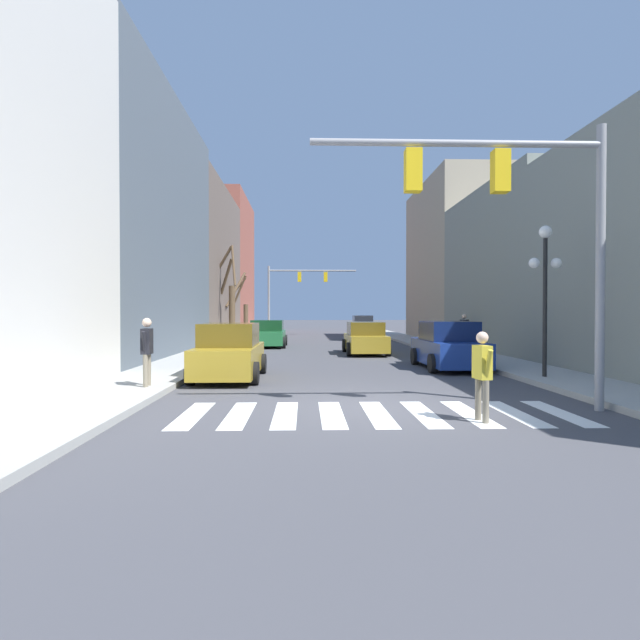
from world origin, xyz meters
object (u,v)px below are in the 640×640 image
object	(u,v)px
pedestrian_near_right_corner	(147,346)
street_tree_right_near	(230,300)
street_tree_right_mid	(242,308)
traffic_signal_near	(517,204)
car_driving_away_lane	(268,334)
car_parked_right_mid	(230,353)
car_parked_left_far	(362,326)
car_parked_left_mid	(448,347)
car_parked_left_near	(365,339)
street_lamp_right_corner	(545,270)
traffic_signal_far	(295,284)
pedestrian_waiting_at_curb	(482,368)
pedestrian_on_left_sidewalk	(464,328)

from	to	relation	value
pedestrian_near_right_corner	street_tree_right_near	xyz separation A→B (m)	(-1.04, 20.71, 1.68)
pedestrian_near_right_corner	street_tree_right_mid	world-z (taller)	street_tree_right_mid
traffic_signal_near	car_driving_away_lane	bearing A→B (deg)	108.66
car_parked_right_mid	car_parked_left_far	size ratio (longest dim) A/B	0.98
car_parked_left_mid	car_parked_left_near	bearing A→B (deg)	19.25
car_driving_away_lane	car_parked_left_mid	bearing A→B (deg)	-147.44
car_driving_away_lane	street_tree_right_mid	bearing A→B (deg)	16.45
car_driving_away_lane	street_tree_right_mid	size ratio (longest dim) A/B	0.84
street_lamp_right_corner	car_driving_away_lane	world-z (taller)	street_lamp_right_corner
car_parked_left_mid	street_tree_right_mid	world-z (taller)	street_tree_right_mid
car_parked_left_far	pedestrian_near_right_corner	bearing A→B (deg)	163.92
street_lamp_right_corner	pedestrian_near_right_corner	size ratio (longest dim) A/B	2.54
traffic_signal_far	pedestrian_waiting_at_curb	world-z (taller)	traffic_signal_far
traffic_signal_near	car_parked_left_near	xyz separation A→B (m)	(-1.34, 13.82, -3.42)
traffic_signal_near	car_parked_left_near	world-z (taller)	traffic_signal_near
car_parked_right_mid	pedestrian_waiting_at_curb	world-z (taller)	car_parked_right_mid
street_lamp_right_corner	car_driving_away_lane	distance (m)	17.40
traffic_signal_near	street_tree_right_mid	xyz separation A→B (m)	(-8.92, 27.51, -1.85)
street_lamp_right_corner	street_tree_right_near	distance (m)	22.50
car_parked_left_near	street_tree_right_mid	bearing A→B (deg)	28.98
pedestrian_near_right_corner	pedestrian_on_left_sidewalk	size ratio (longest dim) A/B	0.97
traffic_signal_near	traffic_signal_far	world-z (taller)	traffic_signal_far
traffic_signal_near	pedestrian_waiting_at_curb	distance (m)	3.46
traffic_signal_far	car_parked_left_near	world-z (taller)	traffic_signal_far
pedestrian_waiting_at_curb	street_tree_right_mid	bearing A→B (deg)	7.72
pedestrian_waiting_at_curb	car_driving_away_lane	bearing A→B (deg)	7.33
street_tree_right_mid	street_tree_right_near	bearing A→B (deg)	-93.59
traffic_signal_far	street_tree_right_mid	world-z (taller)	traffic_signal_far
car_parked_left_mid	car_parked_left_far	size ratio (longest dim) A/B	1.01
traffic_signal_far	car_parked_left_near	distance (m)	20.16
street_lamp_right_corner	car_parked_left_near	bearing A→B (deg)	112.42
car_parked_left_mid	car_parked_right_mid	size ratio (longest dim) A/B	1.03
car_parked_left_near	car_parked_left_far	distance (m)	20.10
street_tree_right_near	traffic_signal_near	bearing A→B (deg)	-68.50
car_parked_right_mid	street_tree_right_near	bearing A→B (deg)	8.46
car_parked_left_far	car_parked_left_near	bearing A→B (deg)	173.75
traffic_signal_near	street_tree_right_near	distance (m)	25.10
traffic_signal_far	car_parked_left_near	size ratio (longest dim) A/B	1.81
car_driving_away_lane	pedestrian_on_left_sidewalk	xyz separation A→B (m)	(10.08, -4.17, 0.46)
pedestrian_on_left_sidewalk	traffic_signal_far	bearing A→B (deg)	1.19
car_parked_left_far	pedestrian_near_right_corner	size ratio (longest dim) A/B	2.48
car_parked_left_mid	car_parked_left_near	world-z (taller)	car_parked_left_mid
car_parked_left_mid	pedestrian_waiting_at_curb	bearing A→B (deg)	167.71
car_driving_away_lane	pedestrian_waiting_at_curb	xyz separation A→B (m)	(5.36, -19.79, 0.24)
car_parked_left_near	car_parked_left_mid	bearing A→B (deg)	-160.75
traffic_signal_far	car_parked_left_mid	bearing A→B (deg)	-77.12
car_parked_left_near	pedestrian_on_left_sidewalk	size ratio (longest dim) A/B	2.41
car_parked_left_far	traffic_signal_far	bearing A→B (deg)	94.90
car_parked_right_mid	street_tree_right_mid	bearing A→B (deg)	6.23
pedestrian_on_left_sidewalk	street_tree_right_mid	world-z (taller)	street_tree_right_mid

